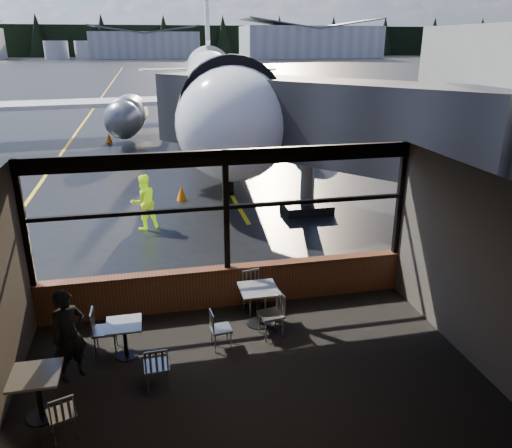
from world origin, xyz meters
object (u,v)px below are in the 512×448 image
object	(u,v)px
chair_near_n	(254,292)
ground_crew	(144,202)
cone_wing	(109,138)
airliner	(214,43)
chair_mid_w	(105,331)
passenger	(69,336)
cone_nose	(181,193)
cafe_table_left	(39,396)
cafe_table_mid	(125,340)
jet_bridge	(309,139)
chair_mid_s	(157,366)
cafe_table_near	(259,306)
chair_near_w	(221,329)
chair_near_e	(271,315)
chair_left_s	(62,414)

from	to	relation	value
chair_near_n	ground_crew	size ratio (longest dim) A/B	0.53
cone_wing	airliner	bearing A→B (deg)	-0.83
chair_mid_w	passenger	bearing A→B (deg)	-37.69
ground_crew	cone_nose	xyz separation A→B (m)	(1.34, 2.79, -0.60)
cafe_table_left	chair_mid_w	bearing A→B (deg)	60.96
cafe_table_mid	chair_mid_w	size ratio (longest dim) A/B	0.76
jet_bridge	chair_mid_w	xyz separation A→B (m)	(-6.14, -6.80, -2.13)
ground_crew	cone_wing	size ratio (longest dim) A/B	3.21
passenger	jet_bridge	bearing A→B (deg)	13.76
cone_nose	cone_wing	distance (m)	12.74
chair_mid_s	passenger	world-z (taller)	passenger
cafe_table_near	chair_near_w	xyz separation A→B (m)	(-0.88, -0.66, -0.02)
cone_wing	jet_bridge	bearing A→B (deg)	-63.99
chair_near_n	cafe_table_left	bearing A→B (deg)	20.87
chair_near_e	chair_mid_w	size ratio (longest dim) A/B	1.02
airliner	passenger	size ratio (longest dim) A/B	21.48
cone_nose	chair_near_w	bearing A→B (deg)	-89.85
jet_bridge	chair_near_w	bearing A→B (deg)	-119.33
chair_near_e	chair_near_w	bearing A→B (deg)	90.88
cafe_table_left	cone_nose	world-z (taller)	cafe_table_left
airliner	cone_nose	world-z (taller)	airliner
cone_wing	ground_crew	bearing A→B (deg)	-82.63
cafe_table_left	cone_nose	xyz separation A→B (m)	(3.00, 11.05, -0.14)
chair_near_w	ground_crew	world-z (taller)	ground_crew
chair_near_n	chair_mid_s	size ratio (longest dim) A/B	1.07
ground_crew	chair_near_w	bearing A→B (deg)	77.11
cafe_table_mid	chair_mid_s	distance (m)	1.18
cone_nose	cone_wing	xyz separation A→B (m)	(-3.29, 12.31, 0.01)
airliner	chair_mid_w	world-z (taller)	airliner
jet_bridge	chair_mid_w	size ratio (longest dim) A/B	12.92
passenger	airliner	bearing A→B (deg)	41.20
chair_near_w	cone_wing	size ratio (longest dim) A/B	1.47
cafe_table_near	chair_near_n	distance (m)	0.55
chair_near_n	chair_left_s	world-z (taller)	chair_near_n
cafe_table_mid	cone_nose	xyz separation A→B (m)	(1.75, 9.68, -0.09)
chair_near_e	chair_near_n	bearing A→B (deg)	-2.81
chair_mid_s	ground_crew	world-z (taller)	ground_crew
chair_near_n	chair_near_w	bearing A→B (deg)	41.42
cafe_table_mid	cone_nose	world-z (taller)	cafe_table_mid
cone_wing	cafe_table_mid	bearing A→B (deg)	-86.00
chair_near_n	cone_nose	bearing A→B (deg)	-95.27
cafe_table_mid	chair_mid_w	distance (m)	0.44
chair_near_w	chair_left_s	world-z (taller)	chair_left_s
chair_near_n	chair_near_e	bearing A→B (deg)	84.96
airliner	jet_bridge	distance (m)	15.18
cafe_table_near	chair_near_n	xyz separation A→B (m)	(0.03, 0.54, 0.04)
cafe_table_left	chair_near_w	world-z (taller)	cafe_table_left
chair_near_w	chair_near_n	bearing A→B (deg)	137.96
ground_crew	cafe_table_near	bearing A→B (deg)	85.61
airliner	cafe_table_mid	xyz separation A→B (m)	(-4.81, -21.90, -5.12)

